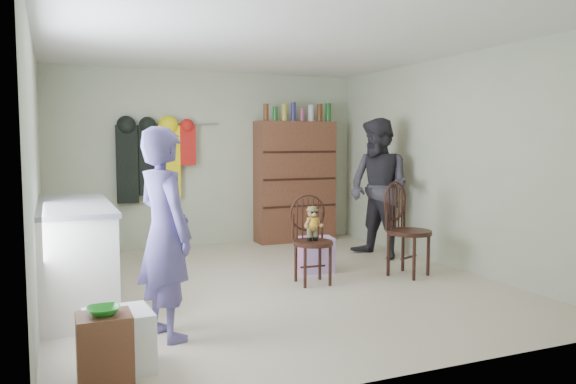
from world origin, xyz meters
name	(u,v)px	position (x,y,z in m)	size (l,w,h in m)	color
ground_plane	(274,284)	(0.00, 0.00, 0.00)	(5.00, 5.00, 0.00)	beige
room_walls	(256,134)	(0.00, 0.53, 1.58)	(5.00, 5.00, 5.00)	#B8BD9E
counter	(75,254)	(-1.95, 0.00, 0.47)	(0.64, 1.86, 0.94)	silver
stool	(105,351)	(-1.86, -1.94, 0.23)	(0.32, 0.27, 0.46)	brown
bowl	(104,311)	(-1.86, -1.94, 0.48)	(0.20, 0.20, 0.05)	green
plastic_tub	(119,341)	(-1.75, -1.70, 0.20)	(0.41, 0.39, 0.39)	white
chair_front	(311,233)	(0.39, -0.11, 0.54)	(0.45, 0.45, 0.94)	black
chair_far	(404,225)	(1.50, -0.19, 0.57)	(0.62, 0.62, 1.06)	black
striped_bag	(316,254)	(0.66, 0.34, 0.20)	(0.38, 0.29, 0.40)	pink
person_left	(165,233)	(-1.35, -1.19, 0.80)	(0.59, 0.38, 1.61)	#584E8F
person_right	(379,188)	(1.76, 0.76, 0.90)	(0.88, 0.68, 1.80)	#2D2B33
dresser	(295,181)	(1.25, 2.30, 0.92)	(1.20, 0.39, 2.07)	brown
coat_rack	(154,160)	(-0.83, 2.38, 1.25)	(1.42, 0.12, 1.09)	#99999E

